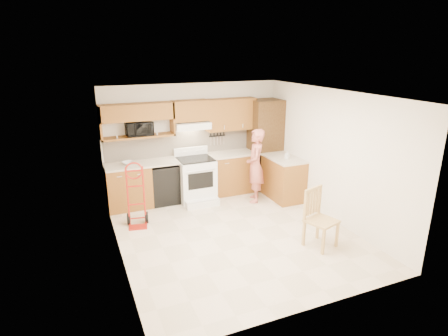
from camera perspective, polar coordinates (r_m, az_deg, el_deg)
floor at (r=6.82m, az=1.65°, el=-10.11°), size 4.00×4.50×0.02m
ceiling at (r=6.07m, az=1.86°, el=11.43°), size 4.00×4.50×0.02m
wall_back at (r=8.37m, az=-4.68°, el=4.37°), size 4.00×0.02×2.50m
wall_front at (r=4.52m, az=13.81°, el=-8.04°), size 4.00×0.02×2.50m
wall_left at (r=5.84m, az=-16.54°, el=-2.30°), size 0.02×4.50×2.50m
wall_right at (r=7.37m, az=16.14°, el=1.86°), size 0.02×4.50×2.50m
backsplash at (r=8.36m, az=-4.62°, el=4.00°), size 3.92×0.03×0.55m
lower_cab_left at (r=7.98m, az=-14.47°, el=-2.84°), size 0.90×0.60×0.90m
dishwasher at (r=8.11m, az=-9.22°, el=-2.33°), size 0.60×0.60×0.85m
lower_cab_right at (r=8.60m, az=1.36°, el=-0.76°), size 1.14×0.60×0.90m
countertop_left at (r=7.87m, az=-12.57°, el=0.64°), size 1.50×0.63×0.04m
countertop_right at (r=8.46m, az=1.38°, el=2.26°), size 1.14×0.63×0.04m
cab_return_right at (r=8.32m, az=9.10°, el=-1.63°), size 0.60×1.00×0.90m
countertop_return at (r=8.18m, az=9.26°, el=1.48°), size 0.63×1.00×0.04m
pantry_tall at (r=8.78m, az=6.29°, el=3.62°), size 0.70×0.60×2.10m
upper_cab_left at (r=7.77m, az=-13.29°, el=8.41°), size 1.50×0.33×0.34m
upper_shelf_mw at (r=7.86m, az=-13.03°, el=4.74°), size 1.50×0.33×0.04m
upper_cab_center at (r=8.04m, az=-5.23°, el=8.81°), size 0.76×0.33×0.44m
upper_cab_right at (r=8.39m, az=1.05°, el=8.29°), size 1.14×0.33×0.70m
range_hood at (r=8.03m, az=-5.03°, el=6.56°), size 0.76×0.46×0.14m
knife_strip at (r=8.50m, az=-1.03°, el=4.57°), size 0.40×0.05×0.29m
microwave at (r=7.83m, az=-12.93°, el=5.95°), size 0.55×0.38×0.29m
range at (r=8.03m, az=-4.24°, el=-1.30°), size 0.77×1.01×1.13m
person at (r=7.97m, az=4.86°, el=0.33°), size 0.59×0.69×1.60m
hand_truck at (r=7.05m, az=-13.40°, el=-4.50°), size 0.51×0.48×1.13m
dining_chair at (r=6.40m, az=14.82°, el=-7.59°), size 0.58×0.61×1.00m
soap_bottle at (r=8.06m, az=9.71°, el=2.01°), size 0.11×0.11×0.17m
bowl at (r=7.82m, az=-14.53°, el=0.76°), size 0.29×0.29×0.06m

